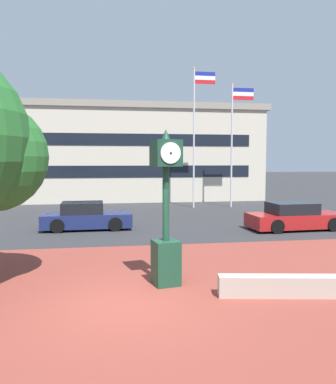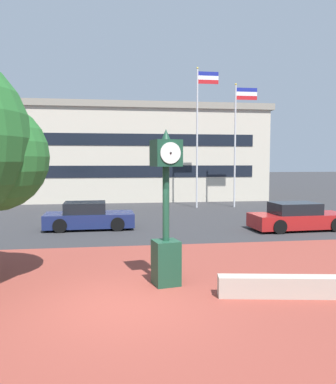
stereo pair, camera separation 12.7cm
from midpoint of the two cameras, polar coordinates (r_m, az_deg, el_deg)
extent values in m
plane|color=#2D2D30|center=(9.25, -7.18, -15.92)|extent=(200.00, 200.00, 0.00)
cube|color=brown|center=(10.25, -7.38, -13.83)|extent=(44.00, 10.12, 0.01)
cube|color=#ADA393|center=(10.02, 16.29, -12.94)|extent=(3.22, 0.93, 0.50)
cube|color=#19422D|center=(10.42, -0.66, -10.17)|extent=(0.75, 0.75, 1.17)
cylinder|color=#19422D|center=(10.14, -0.66, -1.71)|extent=(0.18, 0.18, 1.92)
cube|color=#19422D|center=(10.08, -0.67, 5.63)|extent=(0.79, 0.79, 0.67)
cylinder|color=white|center=(10.41, -1.31, 5.60)|extent=(0.52, 0.13, 0.53)
sphere|color=black|center=(10.43, -1.35, 5.59)|extent=(0.05, 0.05, 0.05)
cylinder|color=white|center=(9.75, 0.02, 5.67)|extent=(0.52, 0.13, 0.53)
sphere|color=black|center=(9.73, 0.06, 5.67)|extent=(0.05, 0.05, 0.05)
cone|color=#19422D|center=(10.10, -0.67, 8.32)|extent=(0.24, 0.24, 0.27)
cube|color=navy|center=(19.12, -11.80, -3.95)|extent=(4.19, 1.90, 0.64)
cube|color=black|center=(19.06, -12.46, -2.29)|extent=(1.94, 1.60, 0.56)
cylinder|color=black|center=(19.98, -8.03, -3.88)|extent=(0.64, 0.23, 0.64)
cylinder|color=black|center=(18.31, -7.83, -4.65)|extent=(0.64, 0.23, 0.64)
cylinder|color=black|center=(20.06, -15.42, -3.97)|extent=(0.64, 0.23, 0.64)
cylinder|color=black|center=(18.39, -15.90, -4.74)|extent=(0.64, 0.23, 0.64)
cube|color=maroon|center=(19.54, 17.85, -3.89)|extent=(4.58, 2.01, 0.64)
cube|color=black|center=(19.36, 17.31, -2.28)|extent=(2.14, 1.64, 0.56)
cylinder|color=black|center=(20.97, 20.03, -3.71)|extent=(0.65, 0.25, 0.64)
cylinder|color=black|center=(19.58, 22.62, -4.36)|extent=(0.65, 0.25, 0.64)
cylinder|color=black|center=(19.66, 13.08, -4.09)|extent=(0.65, 0.25, 0.64)
cylinder|color=black|center=(18.17, 15.30, -4.84)|extent=(0.65, 0.25, 0.64)
cylinder|color=silver|center=(27.13, 3.63, 7.61)|extent=(0.12, 0.12, 9.38)
sphere|color=gold|center=(27.79, 3.68, 17.43)|extent=(0.14, 0.14, 0.14)
cube|color=navy|center=(27.89, 5.26, 16.65)|extent=(1.40, 0.02, 0.27)
cube|color=white|center=(27.84, 5.26, 16.11)|extent=(1.40, 0.02, 0.27)
cube|color=red|center=(27.78, 5.25, 15.57)|extent=(1.40, 0.02, 0.27)
cylinder|color=silver|center=(27.82, 9.06, 6.46)|extent=(0.12, 0.12, 8.38)
sphere|color=gold|center=(28.29, 9.17, 15.09)|extent=(0.14, 0.14, 0.14)
cube|color=navy|center=(28.48, 10.73, 14.29)|extent=(1.47, 0.02, 0.27)
cube|color=white|center=(28.43, 10.72, 13.75)|extent=(1.47, 0.02, 0.27)
cube|color=red|center=(28.39, 10.71, 13.21)|extent=(1.47, 0.02, 0.27)
cube|color=beige|center=(38.16, -11.98, 5.03)|extent=(29.27, 15.95, 7.25)
cube|color=gray|center=(38.39, -12.07, 10.82)|extent=(29.86, 16.27, 0.50)
cube|color=black|center=(30.18, -12.72, 2.88)|extent=(26.35, 0.04, 0.90)
cube|color=black|center=(30.21, -12.80, 7.47)|extent=(26.35, 0.04, 0.90)
camera|label=1|loc=(0.06, -90.36, -0.03)|focal=36.89mm
camera|label=2|loc=(0.06, 89.64, 0.03)|focal=36.89mm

